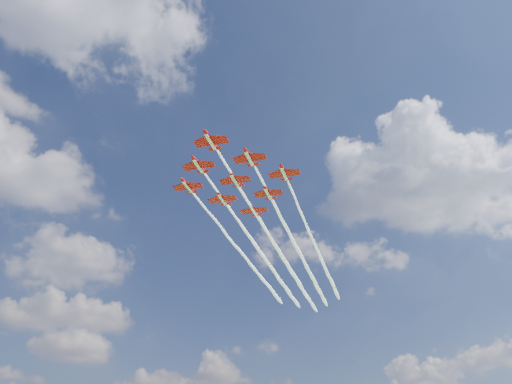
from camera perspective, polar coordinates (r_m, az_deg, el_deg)
jet_lead at (r=176.67m, az=1.98°, el=-5.70°), size 96.93×98.41×2.44m
jet_row2_port at (r=184.29m, az=4.81°, el=-6.61°), size 96.93×98.41×2.44m
jet_row2_starb at (r=187.04m, az=0.60°, el=-7.04°), size 96.93×98.41×2.44m
jet_row3_port at (r=192.36m, az=7.41°, el=-7.42°), size 96.93×98.41×2.44m
jet_row3_centre at (r=194.50m, az=3.33°, el=-7.86°), size 96.93×98.41×2.44m
jet_row3_starb at (r=197.59m, az=-0.64°, el=-8.24°), size 96.93×98.41×2.44m
jet_row4_port at (r=202.40m, az=5.87°, el=-8.59°), size 96.93×98.41×2.44m
jet_row4_starb at (r=204.90m, az=2.00°, el=-8.97°), size 96.93×98.41×2.44m
jet_tail at (r=212.64m, az=4.47°, el=-9.64°), size 96.93×98.41×2.44m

